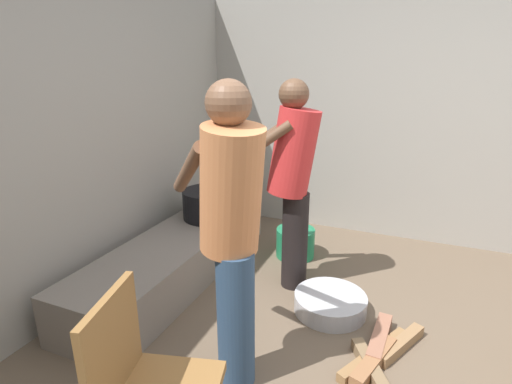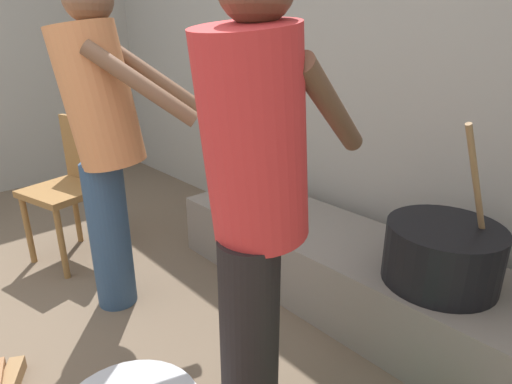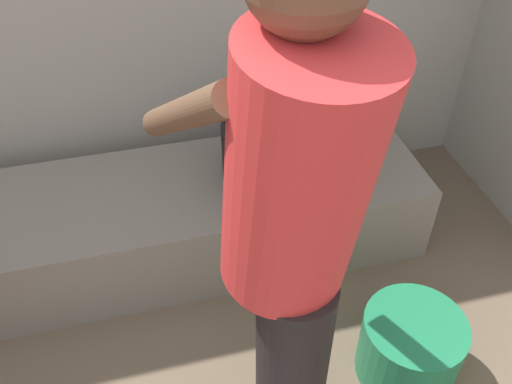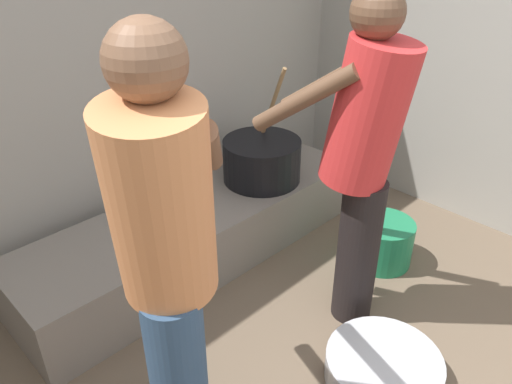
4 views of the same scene
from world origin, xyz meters
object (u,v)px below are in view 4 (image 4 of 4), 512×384
cook_in_orange_shirt (167,254)px  bucket_green_plastic (382,242)px  cook_in_red_shirt (363,152)px  metal_mixing_bowl (383,368)px  cooking_pot_main (262,160)px

cook_in_orange_shirt → bucket_green_plastic: 1.73m
cook_in_red_shirt → cook_in_orange_shirt: cook_in_orange_shirt is taller
bucket_green_plastic → cook_in_red_shirt: bearing=-168.1°
cook_in_red_shirt → metal_mixing_bowl: bearing=-121.9°
bucket_green_plastic → metal_mixing_bowl: bucket_green_plastic is taller
bucket_green_plastic → metal_mixing_bowl: size_ratio=0.69×
cooking_pot_main → cook_in_orange_shirt: cook_in_orange_shirt is taller
cook_in_red_shirt → bucket_green_plastic: (0.49, 0.10, -0.78)m
bucket_green_plastic → cook_in_orange_shirt: bearing=-175.6°
cook_in_orange_shirt → metal_mixing_bowl: size_ratio=3.16×
bucket_green_plastic → cooking_pot_main: bearing=108.9°
cook_in_red_shirt → bucket_green_plastic: 0.92m
cook_in_red_shirt → metal_mixing_bowl: size_ratio=3.12×
cooking_pot_main → bucket_green_plastic: 0.86m
cooking_pot_main → bucket_green_plastic: cooking_pot_main is taller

